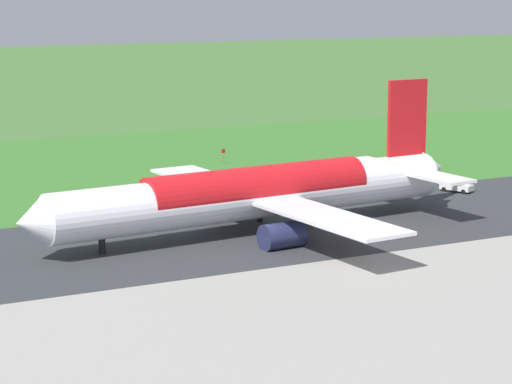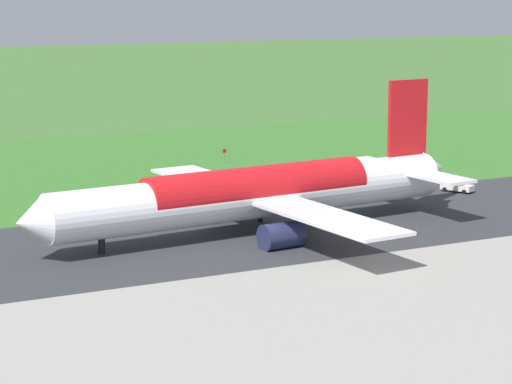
% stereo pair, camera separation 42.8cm
% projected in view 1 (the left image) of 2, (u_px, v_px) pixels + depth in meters
% --- Properties ---
extents(ground_plane, '(800.00, 800.00, 0.00)m').
position_uv_depth(ground_plane, '(278.00, 230.00, 113.25)').
color(ground_plane, '#3D662D').
extents(runway_asphalt, '(600.00, 28.11, 0.06)m').
position_uv_depth(runway_asphalt, '(278.00, 229.00, 113.24)').
color(runway_asphalt, '#2D3033').
rests_on(runway_asphalt, ground).
extents(grass_verge_foreground, '(600.00, 80.00, 0.04)m').
position_uv_depth(grass_verge_foreground, '(144.00, 171.00, 149.92)').
color(grass_verge_foreground, '#346B27').
rests_on(grass_verge_foreground, ground).
extents(airliner_main, '(54.15, 44.36, 15.88)m').
position_uv_depth(airliner_main, '(259.00, 193.00, 111.41)').
color(airliner_main, white).
rests_on(airliner_main, ground).
extents(service_car_ops, '(3.46, 4.56, 1.62)m').
position_uv_depth(service_car_ops, '(456.00, 186.00, 134.35)').
color(service_car_ops, silver).
rests_on(service_car_ops, ground).
extents(no_stopping_sign, '(0.60, 0.10, 2.30)m').
position_uv_depth(no_stopping_sign, '(223.00, 155.00, 156.34)').
color(no_stopping_sign, slate).
rests_on(no_stopping_sign, ground).
extents(traffic_cone_orange, '(0.40, 0.40, 0.55)m').
position_uv_depth(traffic_cone_orange, '(190.00, 169.00, 150.17)').
color(traffic_cone_orange, orange).
rests_on(traffic_cone_orange, ground).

